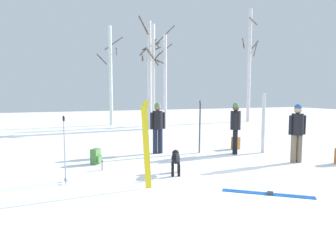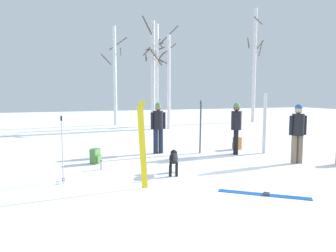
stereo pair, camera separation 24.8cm
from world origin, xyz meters
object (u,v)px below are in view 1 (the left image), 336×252
at_px(ski_pair_planted_2, 146,145).
at_px(backpack_1, 236,143).
at_px(person_2, 158,125).
at_px(person_1, 297,129).
at_px(ski_pair_planted_0, 200,127).
at_px(dog, 176,159).
at_px(birch_tree_3, 153,75).
at_px(ski_poles_0, 65,148).
at_px(ski_pair_planted_1, 263,123).
at_px(person_0, 235,125).
at_px(birch_tree_4, 165,78).
at_px(backpack_0, 96,157).
at_px(birch_tree_5, 249,65).
at_px(ski_pair_lying_0, 268,194).
at_px(water_bottle_0, 103,166).
at_px(birch_tree_2, 149,73).
at_px(birch_tree_1, 111,74).

xyz_separation_m(ski_pair_planted_2, backpack_1, (4.47, 3.37, -0.72)).
bearing_deg(person_2, backpack_1, -5.56).
height_order(person_1, ski_pair_planted_0, ski_pair_planted_0).
height_order(dog, birch_tree_3, birch_tree_3).
height_order(ski_poles_0, birch_tree_3, birch_tree_3).
xyz_separation_m(dog, ski_pair_planted_0, (1.88, 2.34, 0.50)).
height_order(ski_pair_planted_1, birch_tree_3, birch_tree_3).
bearing_deg(person_0, person_1, -63.03).
relative_size(ski_pair_planted_1, birch_tree_4, 0.35).
xyz_separation_m(backpack_0, birch_tree_5, (12.34, 9.95, 3.83)).
bearing_deg(ski_poles_0, birch_tree_5, 41.30).
bearing_deg(dog, birch_tree_3, 74.34).
bearing_deg(person_2, person_0, -23.65).
distance_m(ski_pair_lying_0, birch_tree_4, 12.41).
bearing_deg(birch_tree_3, ski_pair_lying_0, -97.71).
xyz_separation_m(person_1, dog, (-3.81, 0.07, -0.59)).
bearing_deg(birch_tree_5, dog, -131.98).
distance_m(birch_tree_3, birch_tree_5, 8.29).
xyz_separation_m(person_2, ski_poles_0, (-3.15, -2.61, -0.17)).
height_order(dog, birch_tree_4, birch_tree_4).
bearing_deg(backpack_0, person_2, 22.16).
height_order(person_0, dog, person_0).
height_order(ski_pair_planted_1, backpack_1, ski_pair_planted_1).
xyz_separation_m(ski_pair_lying_0, water_bottle_0, (-2.75, 3.24, 0.11)).
xyz_separation_m(dog, backpack_1, (3.42, 2.49, -0.17)).
xyz_separation_m(person_1, ski_pair_lying_0, (-2.70, -2.10, -0.97)).
bearing_deg(backpack_0, birch_tree_5, 38.89).
relative_size(person_2, birch_tree_2, 0.27).
relative_size(person_2, birch_tree_5, 0.22).
distance_m(person_2, ski_pair_planted_0, 1.44).
xyz_separation_m(person_0, dog, (-2.89, -1.73, -0.59)).
relative_size(person_0, dog, 2.03).
bearing_deg(person_1, birch_tree_4, 92.40).
bearing_deg(dog, birch_tree_2, 75.49).
distance_m(person_0, birch_tree_1, 11.49).
relative_size(dog, ski_pair_lying_0, 0.56).
distance_m(backpack_0, birch_tree_2, 9.55).
relative_size(backpack_1, birch_tree_4, 0.07).
distance_m(ski_poles_0, backpack_0, 2.04).
bearing_deg(birch_tree_4, ski_pair_planted_1, -86.56).
bearing_deg(backpack_1, backpack_0, -173.13).
relative_size(ski_pair_planted_1, ski_poles_0, 1.34).
height_order(person_1, ski_pair_lying_0, person_1).
height_order(backpack_1, water_bottle_0, backpack_1).
bearing_deg(backpack_0, ski_poles_0, -118.78).
bearing_deg(person_0, ski_pair_planted_0, 148.85).
bearing_deg(backpack_0, ski_pair_planted_2, -76.79).
bearing_deg(ski_pair_lying_0, ski_pair_planted_0, 80.30).
bearing_deg(birch_tree_4, ski_pair_planted_2, -112.82).
bearing_deg(ski_pair_planted_1, person_1, -92.78).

